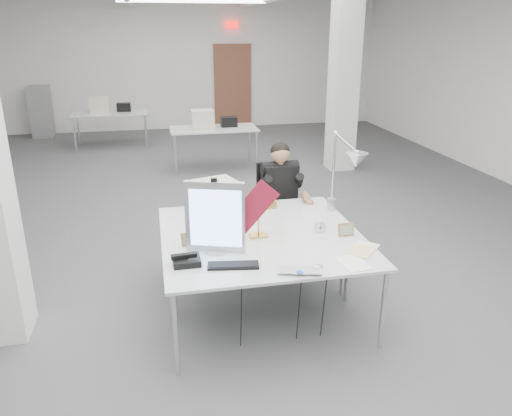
% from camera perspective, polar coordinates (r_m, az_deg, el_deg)
% --- Properties ---
extents(room_shell, '(10.04, 14.04, 3.24)m').
position_cam_1_polar(room_shell, '(6.40, -3.32, 12.46)').
color(room_shell, '#48484A').
rests_on(room_shell, ground).
extents(desk_main, '(1.80, 0.90, 0.02)m').
position_cam_1_polar(desk_main, '(4.16, 1.93, -5.61)').
color(desk_main, silver).
rests_on(desk_main, room_shell).
extents(desk_second, '(1.80, 0.90, 0.02)m').
position_cam_1_polar(desk_second, '(4.97, -0.51, -1.18)').
color(desk_second, silver).
rests_on(desk_second, room_shell).
extents(bg_desk_a, '(1.60, 0.80, 0.02)m').
position_cam_1_polar(bg_desk_a, '(9.38, -4.86, 9.01)').
color(bg_desk_a, silver).
rests_on(bg_desk_a, room_shell).
extents(bg_desk_b, '(1.60, 0.80, 0.02)m').
position_cam_1_polar(bg_desk_b, '(11.52, -16.36, 10.37)').
color(bg_desk_b, silver).
rests_on(bg_desk_b, room_shell).
extents(filing_cabinet, '(0.45, 0.55, 1.20)m').
position_cam_1_polar(filing_cabinet, '(13.19, -23.36, 10.09)').
color(filing_cabinet, gray).
rests_on(filing_cabinet, room_shell).
extents(office_chair, '(0.50, 0.50, 0.98)m').
position_cam_1_polar(office_chair, '(5.80, 2.56, -0.69)').
color(office_chair, black).
rests_on(office_chair, room_shell).
extents(seated_person, '(0.48, 0.59, 0.86)m').
position_cam_1_polar(seated_person, '(5.62, 2.75, 3.06)').
color(seated_person, black).
rests_on(seated_person, office_chair).
extents(monitor, '(0.49, 0.20, 0.62)m').
position_cam_1_polar(monitor, '(4.12, -4.70, -1.07)').
color(monitor, '#AEAEB3').
rests_on(monitor, desk_main).
extents(pennant, '(0.47, 0.07, 0.51)m').
position_cam_1_polar(pennant, '(4.11, -0.54, -0.15)').
color(pennant, maroon).
rests_on(pennant, monitor).
extents(keyboard, '(0.42, 0.19, 0.02)m').
position_cam_1_polar(keyboard, '(3.97, -2.62, -6.57)').
color(keyboard, black).
rests_on(keyboard, desk_main).
extents(laptop, '(0.39, 0.30, 0.03)m').
position_cam_1_polar(laptop, '(3.85, 5.03, -7.52)').
color(laptop, silver).
rests_on(laptop, desk_main).
extents(mouse, '(0.11, 0.09, 0.04)m').
position_cam_1_polar(mouse, '(3.96, 6.99, -6.65)').
color(mouse, '#AFAFB3').
rests_on(mouse, desk_main).
extents(bankers_lamp, '(0.27, 0.11, 0.30)m').
position_cam_1_polar(bankers_lamp, '(4.46, 0.30, -1.48)').
color(bankers_lamp, '#E39647').
rests_on(bankers_lamp, desk_main).
extents(desk_phone, '(0.22, 0.20, 0.05)m').
position_cam_1_polar(desk_phone, '(4.04, -7.93, -6.00)').
color(desk_phone, black).
rests_on(desk_phone, desk_main).
extents(picture_frame_left, '(0.15, 0.09, 0.12)m').
position_cam_1_polar(picture_frame_left, '(4.36, -7.63, -3.48)').
color(picture_frame_left, '#B1854C').
rests_on(picture_frame_left, desk_main).
extents(picture_frame_right, '(0.15, 0.05, 0.12)m').
position_cam_1_polar(picture_frame_right, '(4.58, 10.25, -2.43)').
color(picture_frame_right, '#A67847').
rests_on(picture_frame_right, desk_main).
extents(desk_clock, '(0.11, 0.05, 0.11)m').
position_cam_1_polar(desk_clock, '(4.62, 7.33, -2.20)').
color(desk_clock, silver).
rests_on(desk_clock, desk_main).
extents(paper_stack_a, '(0.24, 0.31, 0.01)m').
position_cam_1_polar(paper_stack_a, '(4.10, 11.04, -6.20)').
color(paper_stack_a, white).
rests_on(paper_stack_a, desk_main).
extents(paper_stack_b, '(0.30, 0.31, 0.01)m').
position_cam_1_polar(paper_stack_b, '(4.32, 12.03, -4.84)').
color(paper_stack_b, '#EACE8B').
rests_on(paper_stack_b, desk_main).
extents(paper_stack_c, '(0.23, 0.23, 0.01)m').
position_cam_1_polar(paper_stack_c, '(4.44, 12.59, -4.17)').
color(paper_stack_c, white).
rests_on(paper_stack_c, desk_main).
extents(beige_monitor, '(0.48, 0.47, 0.37)m').
position_cam_1_polar(beige_monitor, '(4.93, -4.51, 1.01)').
color(beige_monitor, beige).
rests_on(beige_monitor, desk_second).
extents(architect_lamp, '(0.45, 0.81, 0.99)m').
position_cam_1_polar(architect_lamp, '(4.84, 9.91, 4.29)').
color(architect_lamp, silver).
rests_on(architect_lamp, desk_second).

